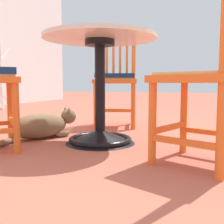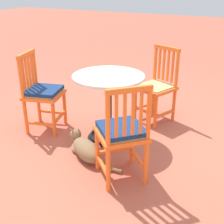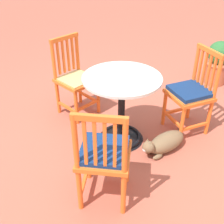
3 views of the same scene
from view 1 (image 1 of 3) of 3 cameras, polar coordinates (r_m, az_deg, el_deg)
ground_plane at (r=1.78m, az=1.69°, el=-7.38°), size 24.00×24.00×0.00m
cafe_table at (r=1.87m, az=-2.51°, el=2.07°), size 0.76×0.76×0.73m
orange_chair_facing_out at (r=2.65m, az=0.80°, el=6.69°), size 0.49×0.49×0.91m
orange_chair_by_planter at (r=1.43m, az=19.07°, el=6.58°), size 0.52×0.52×0.91m
tabby_cat at (r=2.13m, az=-13.99°, el=-2.75°), size 0.70×0.41×0.23m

